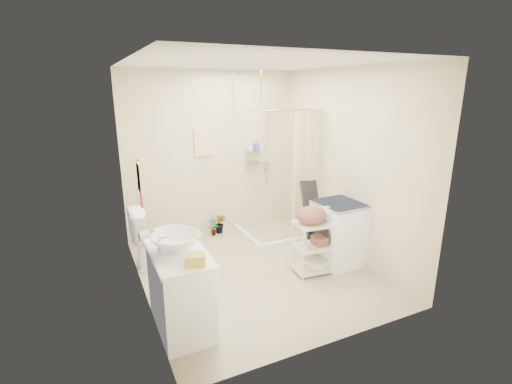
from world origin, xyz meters
The scene contains 23 objects.
floor centered at (0.00, 0.00, 0.00)m, with size 3.20×3.20×0.00m, color tan.
ceiling centered at (0.00, 0.00, 2.60)m, with size 2.80×3.20×0.04m, color silver.
wall_back centered at (0.00, 1.60, 1.30)m, with size 2.80×0.04×2.60m, color beige.
wall_front centered at (0.00, -1.60, 1.30)m, with size 2.80×0.04×2.60m, color beige.
wall_left centered at (-1.40, 0.00, 1.30)m, with size 0.04×3.20×2.60m, color beige.
wall_right centered at (1.40, 0.00, 1.30)m, with size 0.04×3.20×2.60m, color beige.
vanity centered at (-1.16, -0.74, 0.41)m, with size 0.52×0.92×0.81m, color white.
sink centered at (-1.16, -0.70, 0.90)m, with size 0.48×0.48×0.17m, color silver.
counter_basket centered at (-1.09, -1.06, 0.86)m, with size 0.18×0.14×0.10m, color gold.
floor_basket centered at (-1.00, -0.99, 0.07)m, with size 0.25×0.19×0.13m, color gold.
toilet centered at (-1.04, 0.72, 0.41)m, with size 0.46×0.81×0.82m, color white.
mop centered at (-1.21, 1.50, 0.67)m, with size 0.13×0.13×1.35m, color red, non-canonical shape.
potted_plant_a centered at (-0.09, 1.38, 0.15)m, with size 0.15×0.10×0.29m, color #944320.
potted_plant_b centered at (0.04, 1.43, 0.17)m, with size 0.18×0.15×0.33m, color #974830.
hanging_towel centered at (-0.15, 1.58, 1.50)m, with size 0.28×0.03×0.42m, color beige.
towel_ring centered at (-1.38, -0.20, 1.47)m, with size 0.04×0.22×0.34m, color #FDF09E, non-canonical shape.
tp_holder centered at (-1.36, 0.05, 0.72)m, with size 0.08×0.12×0.14m, color silver, non-canonical shape.
shower centered at (0.85, 1.05, 1.05)m, with size 1.10×1.10×2.10m, color white, non-canonical shape.
shampoo_bottle_a centered at (0.63, 1.50, 1.43)m, with size 0.08×0.08×0.21m, color silver.
shampoo_bottle_b centered at (0.76, 1.54, 1.40)m, with size 0.07×0.07×0.15m, color #344FA7.
washing_machine centered at (1.14, -0.25, 0.43)m, with size 0.59×0.61×0.86m, color white.
laundry_rack centered at (0.73, -0.35, 0.41)m, with size 0.60×0.35×0.82m, color beige, non-canonical shape.
ironing_board centered at (0.89, 0.00, 0.57)m, with size 0.32×0.10×1.14m, color black, non-canonical shape.
Camera 1 is at (-1.88, -4.00, 2.33)m, focal length 26.00 mm.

